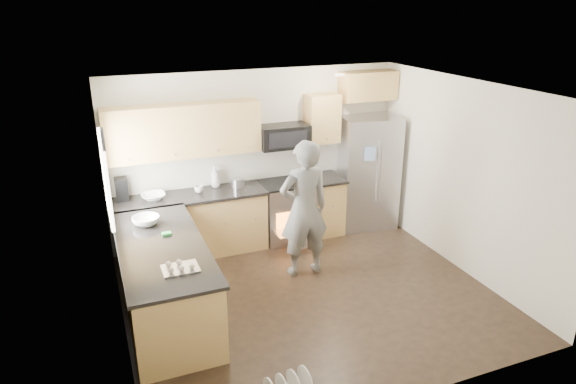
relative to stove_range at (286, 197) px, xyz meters
name	(u,v)px	position (x,y,z in m)	size (l,w,h in m)	color
ground	(309,295)	(-0.35, -1.69, -0.68)	(4.50, 4.50, 0.00)	black
room_shell	(308,170)	(-0.39, -1.68, 1.00)	(4.54, 4.04, 2.62)	beige
back_cabinet_run	(225,186)	(-0.94, 0.06, 0.29)	(4.45, 0.64, 2.50)	tan
peninsula	(164,280)	(-2.10, -1.44, -0.21)	(0.96, 2.36, 1.03)	tan
stove_range	(286,197)	(0.00, 0.00, 0.00)	(0.76, 0.97, 1.79)	#B7B7BC
refrigerator	(367,172)	(1.42, 0.01, 0.23)	(1.00, 0.84, 1.82)	#B7B7BC
person	(304,209)	(-0.18, -1.12, 0.26)	(0.69, 0.45, 1.88)	slate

